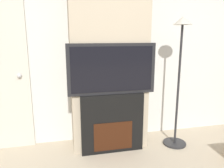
{
  "coord_description": "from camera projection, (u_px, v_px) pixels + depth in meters",
  "views": [
    {
      "loc": [
        -0.59,
        -1.01,
        1.5
      ],
      "look_at": [
        0.0,
        1.58,
        0.91
      ],
      "focal_mm": 35.0,
      "sensor_mm": 36.0,
      "label": 1
    }
  ],
  "objects": [
    {
      "name": "fireplace",
      "position": [
        112.0,
        123.0,
        2.83
      ],
      "size": [
        0.81,
        0.15,
        0.78
      ],
      "color": "black",
      "rests_on": "ground_plane"
    },
    {
      "name": "wall_back",
      "position": [
        105.0,
        46.0,
        3.05
      ],
      "size": [
        6.0,
        0.06,
        2.7
      ],
      "color": "silver",
      "rests_on": "ground_plane"
    },
    {
      "name": "floor_lamp",
      "position": [
        180.0,
        66.0,
        2.84
      ],
      "size": [
        0.31,
        0.31,
        1.73
      ],
      "color": "#262628",
      "rests_on": "ground_plane"
    },
    {
      "name": "chimney_breast",
      "position": [
        108.0,
        47.0,
        2.82
      ],
      "size": [
        1.0,
        0.42,
        2.7
      ],
      "color": "tan",
      "rests_on": "ground_plane"
    },
    {
      "name": "television",
      "position": [
        112.0,
        69.0,
        2.68
      ],
      "size": [
        1.1,
        0.07,
        0.63
      ],
      "color": "black",
      "rests_on": "fireplace"
    }
  ]
}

